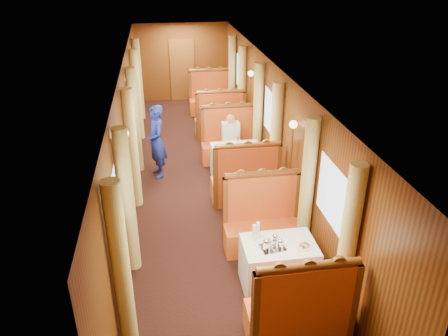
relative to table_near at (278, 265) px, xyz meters
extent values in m
cube|color=brown|center=(-0.75, 9.47, 0.62)|extent=(0.80, 0.04, 2.00)
cube|color=white|center=(0.00, 0.00, 0.00)|extent=(1.05, 0.72, 0.75)
cube|color=#B92D14|center=(0.00, -0.95, -0.15)|extent=(1.30, 0.55, 0.45)
cube|color=#B92D14|center=(0.00, -1.17, 0.48)|extent=(1.30, 0.12, 0.80)
cylinder|color=brown|center=(0.00, -1.17, 0.92)|extent=(1.23, 0.10, 0.10)
cube|color=#B92D14|center=(0.00, 0.95, -0.15)|extent=(1.30, 0.55, 0.45)
cube|color=#B92D14|center=(0.00, 1.17, 0.48)|extent=(1.30, 0.12, 0.80)
cylinder|color=brown|center=(0.00, 1.17, 0.92)|extent=(1.23, 0.10, 0.10)
cube|color=white|center=(0.00, 3.50, 0.00)|extent=(1.05, 0.72, 0.75)
cube|color=#B92D14|center=(0.00, 2.55, -0.15)|extent=(1.30, 0.55, 0.45)
cube|color=#B92D14|center=(0.00, 2.33, 0.48)|extent=(1.30, 0.12, 0.80)
cylinder|color=brown|center=(0.00, 2.33, 0.92)|extent=(1.23, 0.10, 0.10)
cube|color=#B92D14|center=(0.00, 4.45, -0.15)|extent=(1.30, 0.55, 0.45)
cube|color=#B92D14|center=(0.00, 4.67, 0.48)|extent=(1.30, 0.12, 0.80)
cylinder|color=brown|center=(0.00, 4.67, 0.92)|extent=(1.23, 0.10, 0.10)
cube|color=white|center=(0.00, 7.00, 0.00)|extent=(1.05, 0.72, 0.75)
cube|color=#B92D14|center=(0.00, 6.05, -0.15)|extent=(1.30, 0.55, 0.45)
cube|color=#B92D14|center=(0.00, 5.83, 0.48)|extent=(1.30, 0.12, 0.80)
cylinder|color=brown|center=(0.00, 5.83, 0.92)|extent=(1.23, 0.10, 0.10)
cube|color=#B92D14|center=(0.00, 7.95, -0.15)|extent=(1.30, 0.55, 0.45)
cube|color=#B92D14|center=(0.00, 8.16, 0.48)|extent=(1.30, 0.12, 0.80)
cylinder|color=brown|center=(0.00, 8.16, 0.92)|extent=(1.23, 0.10, 0.10)
cube|color=silver|center=(-0.12, -0.08, 0.38)|extent=(0.38, 0.31, 0.01)
cylinder|color=white|center=(0.32, -0.12, 0.38)|extent=(0.22, 0.22, 0.01)
cylinder|color=white|center=(-0.35, 0.14, 0.42)|extent=(0.08, 0.08, 0.08)
cylinder|color=white|center=(-0.35, 0.14, 0.55)|extent=(0.05, 0.05, 0.18)
cylinder|color=white|center=(-0.28, 0.20, 0.42)|extent=(0.08, 0.08, 0.08)
cylinder|color=white|center=(-0.28, 0.20, 0.55)|extent=(0.05, 0.05, 0.18)
cylinder|color=silver|center=(0.03, 3.49, 0.45)|extent=(0.06, 0.06, 0.14)
cylinder|color=silver|center=(0.01, 6.99, 0.45)|extent=(0.06, 0.06, 0.14)
cylinder|color=#D8CB6E|center=(-2.13, -0.78, 0.80)|extent=(0.22, 0.22, 2.35)
cylinder|color=#D8CB6E|center=(-2.13, 0.78, 0.80)|extent=(0.22, 0.22, 2.35)
cylinder|color=#D8CB6E|center=(0.63, -0.78, 0.80)|extent=(0.22, 0.22, 2.35)
cylinder|color=#D8CB6E|center=(0.63, 0.78, 0.80)|extent=(0.22, 0.22, 2.35)
cylinder|color=#D8CB6E|center=(-2.13, 2.72, 0.80)|extent=(0.22, 0.22, 2.35)
cylinder|color=#D8CB6E|center=(-2.13, 4.28, 0.80)|extent=(0.22, 0.22, 2.35)
cylinder|color=#D8CB6E|center=(0.63, 2.72, 0.80)|extent=(0.22, 0.22, 2.35)
cylinder|color=#D8CB6E|center=(0.63, 4.28, 0.80)|extent=(0.22, 0.22, 2.35)
cylinder|color=#D8CB6E|center=(-2.13, 6.22, 0.80)|extent=(0.22, 0.22, 2.35)
cylinder|color=#D8CB6E|center=(-2.13, 7.78, 0.80)|extent=(0.22, 0.22, 2.35)
cylinder|color=#D8CB6E|center=(0.63, 6.22, 0.80)|extent=(0.22, 0.22, 2.35)
cylinder|color=#D8CB6E|center=(0.63, 7.78, 0.80)|extent=(0.22, 0.22, 2.35)
cylinder|color=#BF8C3F|center=(-2.15, 1.75, 0.55)|extent=(0.04, 0.04, 1.85)
sphere|color=#FFD18C|center=(-2.15, 1.75, 1.50)|extent=(0.14, 0.14, 0.14)
cylinder|color=#BF8C3F|center=(0.65, 1.75, 0.55)|extent=(0.04, 0.04, 1.85)
sphere|color=#FFD18C|center=(0.65, 1.75, 1.50)|extent=(0.14, 0.14, 0.14)
cylinder|color=#BF8C3F|center=(-2.15, 5.25, 0.55)|extent=(0.04, 0.04, 1.85)
sphere|color=#FFD18C|center=(-2.15, 5.25, 1.50)|extent=(0.14, 0.14, 0.14)
cylinder|color=#BF8C3F|center=(0.65, 5.25, 0.55)|extent=(0.04, 0.04, 1.85)
sphere|color=#FFD18C|center=(0.65, 5.25, 1.50)|extent=(0.14, 0.14, 0.14)
imported|color=navy|center=(-1.68, 3.91, 0.44)|extent=(0.52, 0.67, 1.63)
cube|color=beige|center=(0.00, 4.28, 0.38)|extent=(0.40, 0.24, 0.55)
sphere|color=tan|center=(0.00, 4.28, 0.74)|extent=(0.20, 0.20, 0.20)
cube|color=beige|center=(0.00, 4.11, 0.15)|extent=(0.36, 0.30, 0.14)
camera|label=1|loc=(-1.55, -4.92, 4.11)|focal=35.00mm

